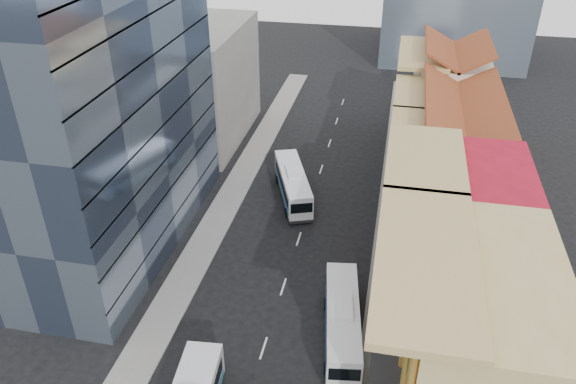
% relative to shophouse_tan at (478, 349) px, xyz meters
% --- Properties ---
extents(sidewalk_right, '(3.00, 90.00, 0.15)m').
position_rel_shophouse_tan_xyz_m(sidewalk_right, '(-5.50, 17.00, -5.92)').
color(sidewalk_right, slate).
rests_on(sidewalk_right, ground).
extents(sidewalk_left, '(3.00, 90.00, 0.15)m').
position_rel_shophouse_tan_xyz_m(sidewalk_left, '(-22.50, 17.00, -5.92)').
color(sidewalk_left, slate).
rests_on(sidewalk_left, ground).
extents(shophouse_tan, '(8.00, 14.00, 12.00)m').
position_rel_shophouse_tan_xyz_m(shophouse_tan, '(0.00, 0.00, 0.00)').
color(shophouse_tan, tan).
rests_on(shophouse_tan, ground).
extents(shophouse_red, '(8.00, 10.00, 12.00)m').
position_rel_shophouse_tan_xyz_m(shophouse_red, '(0.00, 12.00, 0.00)').
color(shophouse_red, '#B01327').
rests_on(shophouse_red, ground).
extents(shophouse_cream_near, '(8.00, 9.00, 10.00)m').
position_rel_shophouse_tan_xyz_m(shophouse_cream_near, '(0.00, 21.50, -1.00)').
color(shophouse_cream_near, beige).
rests_on(shophouse_cream_near, ground).
extents(shophouse_cream_mid, '(8.00, 9.00, 10.00)m').
position_rel_shophouse_tan_xyz_m(shophouse_cream_mid, '(0.00, 30.50, -1.00)').
color(shophouse_cream_mid, beige).
rests_on(shophouse_cream_mid, ground).
extents(shophouse_cream_far, '(8.00, 12.00, 11.00)m').
position_rel_shophouse_tan_xyz_m(shophouse_cream_far, '(0.00, 41.00, -0.50)').
color(shophouse_cream_far, beige).
rests_on(shophouse_cream_far, ground).
extents(office_tower, '(12.00, 26.00, 30.00)m').
position_rel_shophouse_tan_xyz_m(office_tower, '(-31.00, 14.00, 9.00)').
color(office_tower, '#414F67').
rests_on(office_tower, ground).
extents(office_block_far, '(10.00, 18.00, 14.00)m').
position_rel_shophouse_tan_xyz_m(office_block_far, '(-30.00, 37.00, 1.00)').
color(office_block_far, gray).
rests_on(office_block_far, ground).
extents(bus_left_far, '(6.01, 10.80, 3.40)m').
position_rel_shophouse_tan_xyz_m(bus_left_far, '(-16.00, 24.21, -4.30)').
color(bus_left_far, silver).
rests_on(bus_left_far, ground).
extents(bus_right, '(3.94, 10.75, 3.37)m').
position_rel_shophouse_tan_xyz_m(bus_right, '(-8.50, 5.18, -4.32)').
color(bus_right, white).
rests_on(bus_right, ground).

